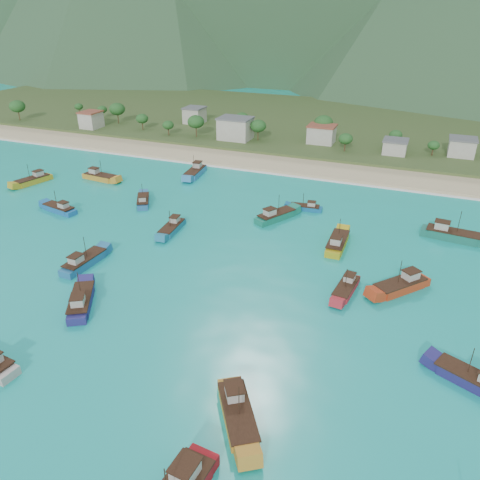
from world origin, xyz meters
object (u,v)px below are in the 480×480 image
at_px(boat_3, 451,235).
at_px(boat_28, 238,414).
at_px(boat_11, 81,302).
at_px(boat_13, 59,209).
at_px(boat_15, 84,262).
at_px(boat_19, 195,173).
at_px(boat_24, 401,286).
at_px(boat_10, 472,380).
at_px(boat_5, 100,177).
at_px(boat_14, 33,181).
at_px(boat_17, 346,289).
at_px(boat_7, 337,243).
at_px(boat_22, 172,228).
at_px(boat_23, 305,208).
at_px(boat_9, 276,216).
at_px(boat_16, 143,201).

bearing_deg(boat_3, boat_28, -15.01).
bearing_deg(boat_11, boat_13, 104.84).
distance_m(boat_15, boat_19, 57.59).
xyz_separation_m(boat_15, boat_24, (59.25, 14.04, 0.07)).
xyz_separation_m(boat_10, boat_19, (-74.58, 64.51, 0.13)).
height_order(boat_5, boat_24, boat_24).
bearing_deg(boat_14, boat_13, 161.58).
bearing_deg(boat_10, boat_24, 51.58).
distance_m(boat_10, boat_24, 23.85).
bearing_deg(boat_15, boat_10, -2.52).
bearing_deg(boat_17, boat_14, -7.50).
xyz_separation_m(boat_17, boat_19, (-54.33, 47.68, 0.26)).
height_order(boat_7, boat_13, boat_7).
distance_m(boat_15, boat_22, 22.07).
height_order(boat_13, boat_23, boat_13).
relative_size(boat_11, boat_17, 1.18).
xyz_separation_m(boat_24, boat_28, (-16.40, -38.60, 0.00)).
distance_m(boat_14, boat_19, 47.04).
bearing_deg(boat_22, boat_9, -147.75).
bearing_deg(boat_23, boat_19, 64.39).
relative_size(boat_17, boat_28, 0.84).
distance_m(boat_3, boat_24, 27.12).
relative_size(boat_23, boat_28, 0.73).
bearing_deg(boat_10, boat_22, 89.91).
height_order(boat_19, boat_28, boat_19).
distance_m(boat_11, boat_17, 46.73).
distance_m(boat_15, boat_17, 51.05).
bearing_deg(boat_16, boat_13, -173.84).
bearing_deg(boat_17, boat_11, 33.93).
xyz_separation_m(boat_14, boat_19, (40.64, 23.70, 0.10)).
relative_size(boat_14, boat_24, 1.03).
xyz_separation_m(boat_9, boat_28, (14.32, -59.98, 0.04)).
distance_m(boat_10, boat_17, 26.33).
height_order(boat_11, boat_22, boat_11).
distance_m(boat_11, boat_16, 46.36).
xyz_separation_m(boat_13, boat_15, (23.32, -19.83, 0.09)).
bearing_deg(boat_28, boat_24, -146.28).
height_order(boat_15, boat_17, boat_15).
height_order(boat_5, boat_22, boat_5).
relative_size(boat_10, boat_17, 1.14).
height_order(boat_5, boat_11, boat_11).
bearing_deg(boat_16, boat_22, -68.14).
xyz_separation_m(boat_23, boat_24, (25.58, -29.79, 0.35)).
height_order(boat_15, boat_23, boat_15).
relative_size(boat_13, boat_15, 0.94).
bearing_deg(boat_17, boat_10, 146.94).
bearing_deg(boat_22, boat_16, -42.33).
height_order(boat_11, boat_13, boat_11).
distance_m(boat_13, boat_14, 25.64).
bearing_deg(boat_28, boat_14, -66.86).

